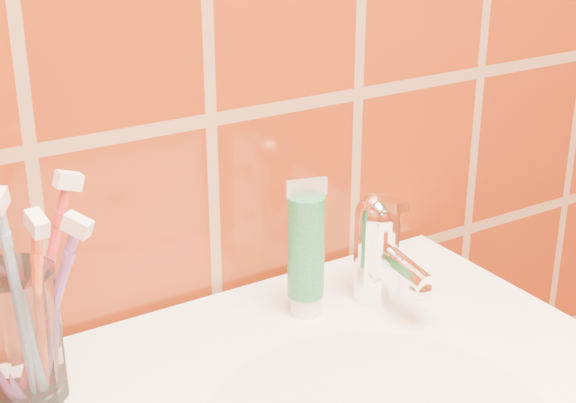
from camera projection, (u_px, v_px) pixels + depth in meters
glass_tumbler at (19, 336)px, 0.75m from camera, size 0.09×0.09×0.12m
toothpaste_tube at (306, 252)px, 0.88m from camera, size 0.04×0.04×0.15m
faucet at (379, 244)px, 0.92m from camera, size 0.05×0.11×0.12m
toothbrush_0 at (54, 309)px, 0.74m from camera, size 0.13×0.14×0.20m
toothbrush_2 at (19, 302)px, 0.72m from camera, size 0.08×0.10×0.22m
toothbrush_3 at (37, 310)px, 0.73m from camera, size 0.04×0.13×0.21m
toothbrush_4 at (44, 285)px, 0.76m from camera, size 0.10×0.09×0.20m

